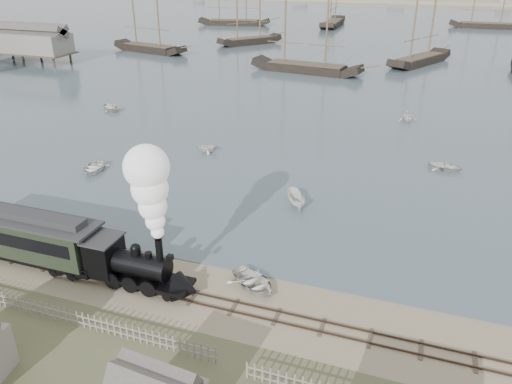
% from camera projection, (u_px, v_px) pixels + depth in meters
% --- Properties ---
extents(ground, '(600.00, 600.00, 0.00)m').
position_uv_depth(ground, '(218.00, 285.00, 35.54)').
color(ground, gray).
rests_on(ground, ground).
extents(harbor_water, '(600.00, 336.00, 0.06)m').
position_uv_depth(harbor_water, '(404.00, 21.00, 180.44)').
color(harbor_water, '#40515B').
rests_on(harbor_water, ground).
extents(rail_track, '(120.00, 1.80, 0.16)m').
position_uv_depth(rail_track, '(206.00, 301.00, 33.82)').
color(rail_track, '#3D2C21').
rests_on(rail_track, ground).
extents(picket_fence_west, '(19.00, 0.10, 1.20)m').
position_uv_depth(picket_fence_west, '(80.00, 327.00, 31.53)').
color(picket_fence_west, gray).
rests_on(picket_fence_west, ground).
extents(far_spit, '(500.00, 20.00, 1.80)m').
position_uv_depth(far_spit, '(417.00, 3.00, 248.65)').
color(far_spit, tan).
rests_on(far_spit, ground).
extents(locomotive, '(8.23, 3.07, 10.26)m').
position_uv_depth(locomotive, '(147.00, 231.00, 33.05)').
color(locomotive, black).
rests_on(locomotive, ground).
extents(passenger_coach, '(15.64, 3.02, 3.80)m').
position_uv_depth(passenger_coach, '(8.00, 231.00, 37.72)').
color(passenger_coach, black).
rests_on(passenger_coach, ground).
extents(beached_dinghy, '(4.72, 5.02, 0.85)m').
position_uv_depth(beached_dinghy, '(254.00, 282.00, 35.10)').
color(beached_dinghy, silver).
rests_on(beached_dinghy, ground).
extents(rowboat_0, '(4.59, 3.71, 0.84)m').
position_uv_depth(rowboat_0, '(93.00, 168.00, 53.98)').
color(rowboat_0, silver).
rests_on(rowboat_0, harbor_water).
extents(rowboat_1, '(3.05, 3.25, 1.37)m').
position_uv_depth(rowboat_1, '(207.00, 147.00, 59.17)').
color(rowboat_1, silver).
rests_on(rowboat_1, harbor_water).
extents(rowboat_2, '(3.53, 2.87, 1.30)m').
position_uv_depth(rowboat_2, '(296.00, 200.00, 46.35)').
color(rowboat_2, silver).
rests_on(rowboat_2, harbor_water).
extents(rowboat_3, '(2.90, 3.80, 0.73)m').
position_uv_depth(rowboat_3, '(445.00, 167.00, 54.38)').
color(rowboat_3, silver).
rests_on(rowboat_3, harbor_water).
extents(rowboat_6, '(4.74, 5.10, 0.86)m').
position_uv_depth(rowboat_6, '(111.00, 107.00, 75.65)').
color(rowboat_6, silver).
rests_on(rowboat_6, harbor_water).
extents(rowboat_7, '(3.78, 3.60, 1.56)m').
position_uv_depth(rowboat_7, '(407.00, 116.00, 70.22)').
color(rowboat_7, silver).
rests_on(rowboat_7, harbor_water).
extents(schooner_0, '(20.91, 9.29, 20.00)m').
position_uv_depth(schooner_0, '(146.00, 9.00, 117.05)').
color(schooner_0, black).
rests_on(schooner_0, harbor_water).
extents(schooner_1, '(14.43, 16.85, 20.00)m').
position_uv_depth(schooner_1, '(250.00, 4.00, 127.78)').
color(schooner_1, black).
rests_on(schooner_1, harbor_water).
extents(schooner_2, '(23.11, 8.10, 20.00)m').
position_uv_depth(schooner_2, '(308.00, 20.00, 96.01)').
color(schooner_2, black).
rests_on(schooner_2, harbor_water).
extents(schooner_3, '(13.15, 20.66, 20.00)m').
position_uv_depth(schooner_3, '(426.00, 15.00, 103.41)').
color(schooner_3, black).
rests_on(schooner_3, harbor_water).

